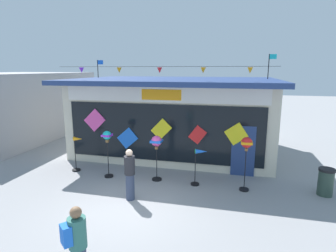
# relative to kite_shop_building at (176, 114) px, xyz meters

# --- Properties ---
(ground_plane) EXTENTS (80.00, 80.00, 0.00)m
(ground_plane) POSITION_rel_kite_shop_building_xyz_m (-0.18, -6.36, -1.86)
(ground_plane) COLOR gray
(kite_shop_building) EXTENTS (9.53, 6.89, 4.82)m
(kite_shop_building) POSITION_rel_kite_shop_building_xyz_m (0.00, 0.00, 0.00)
(kite_shop_building) COLOR beige
(kite_shop_building) RESTS_ON ground_plane
(wind_spinner_far_left) EXTENTS (0.53, 0.33, 1.45)m
(wind_spinner_far_left) POSITION_rel_kite_shop_building_xyz_m (-3.29, -4.02, -1.03)
(wind_spinner_far_left) COLOR black
(wind_spinner_far_left) RESTS_ON ground_plane
(wind_spinner_left) EXTENTS (0.34, 0.34, 1.84)m
(wind_spinner_left) POSITION_rel_kite_shop_building_xyz_m (-1.78, -4.30, -0.42)
(wind_spinner_left) COLOR black
(wind_spinner_left) RESTS_ON ground_plane
(wind_spinner_center_left) EXTENTS (0.41, 0.41, 1.73)m
(wind_spinner_center_left) POSITION_rel_kite_shop_building_xyz_m (0.13, -4.17, -0.49)
(wind_spinner_center_left) COLOR black
(wind_spinner_center_left) RESTS_ON ground_plane
(wind_spinner_center_right) EXTENTS (0.58, 0.31, 1.36)m
(wind_spinner_center_right) POSITION_rel_kite_shop_building_xyz_m (1.73, -4.27, -0.98)
(wind_spinner_center_right) COLOR black
(wind_spinner_center_right) RESTS_ON ground_plane
(wind_spinner_right) EXTENTS (0.37, 0.37, 1.90)m
(wind_spinner_right) POSITION_rel_kite_shop_building_xyz_m (3.33, -4.33, -0.32)
(wind_spinner_right) COLOR black
(wind_spinner_right) RESTS_ON ground_plane
(person_near_camera) EXTENTS (0.34, 0.34, 1.68)m
(person_near_camera) POSITION_rel_kite_shop_building_xyz_m (-0.26, -5.89, -1.01)
(person_near_camera) COLOR #333D56
(person_near_camera) RESTS_ON ground_plane
(person_mid_plaza) EXTENTS (0.45, 0.47, 1.68)m
(person_mid_plaza) POSITION_rel_kite_shop_building_xyz_m (0.13, -9.58, -0.98)
(person_mid_plaza) COLOR #333D56
(person_mid_plaza) RESTS_ON ground_plane
(trash_bin) EXTENTS (0.52, 0.52, 0.93)m
(trash_bin) POSITION_rel_kite_shop_building_xyz_m (5.94, -4.07, -1.39)
(trash_bin) COLOR #2D4238
(trash_bin) RESTS_ON ground_plane
(neighbour_building) EXTENTS (6.15, 9.04, 3.90)m
(neighbour_building) POSITION_rel_kite_shop_building_xyz_m (-10.42, 0.69, 0.09)
(neighbour_building) COLOR #99999E
(neighbour_building) RESTS_ON ground_plane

